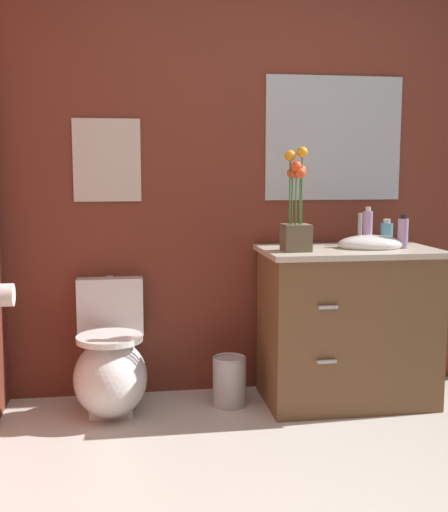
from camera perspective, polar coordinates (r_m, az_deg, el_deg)
wall_back at (r=3.74m, az=6.56°, el=7.30°), size 4.49×0.05×2.50m
toilet at (r=3.46m, az=-10.07°, el=-9.71°), size 0.38×0.59×0.69m
vanity_cabinet at (r=3.59m, az=10.94°, el=-5.90°), size 0.94×0.56×1.03m
flower_vase at (r=3.33m, az=6.46°, el=3.47°), size 0.14×0.14×0.54m
soap_bottle at (r=3.61m, az=12.67°, el=2.43°), size 0.05×0.05×0.22m
lotion_bottle at (r=3.72m, az=14.28°, el=1.97°), size 0.07×0.07×0.15m
hand_wash_bottle at (r=3.58m, az=15.65°, el=2.01°), size 0.06×0.06×0.18m
trash_bin at (r=3.53m, az=0.49°, el=-11.06°), size 0.18×0.18×0.27m
wall_poster at (r=3.58m, az=-10.38°, el=8.39°), size 0.36×0.01×0.45m
wall_mirror at (r=3.77m, az=9.76°, el=10.28°), size 0.80×0.01×0.70m
toilet_paper_roll at (r=3.22m, az=-19.19°, el=-3.32°), size 0.11×0.11×0.11m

